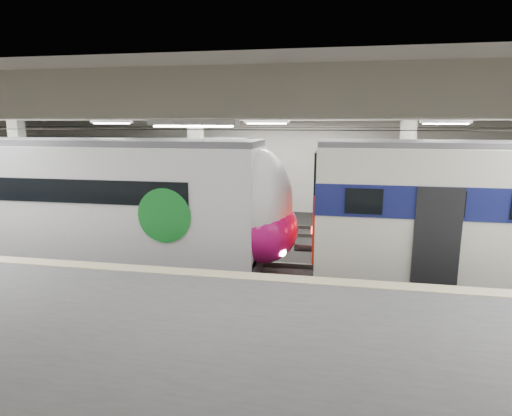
# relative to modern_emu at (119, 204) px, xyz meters

# --- Properties ---
(station_hall) EXTENTS (36.00, 24.00, 5.75)m
(station_hall) POSITION_rel_modern_emu_xyz_m (4.82, -1.74, 1.09)
(station_hall) COLOR black
(station_hall) RESTS_ON ground
(modern_emu) EXTENTS (13.50, 2.79, 4.37)m
(modern_emu) POSITION_rel_modern_emu_xyz_m (0.00, 0.00, 0.00)
(modern_emu) COLOR silver
(modern_emu) RESTS_ON ground
(far_train) EXTENTS (13.10, 2.72, 4.21)m
(far_train) POSITION_rel_modern_emu_xyz_m (-3.18, 5.50, 0.03)
(far_train) COLOR silver
(far_train) RESTS_ON ground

